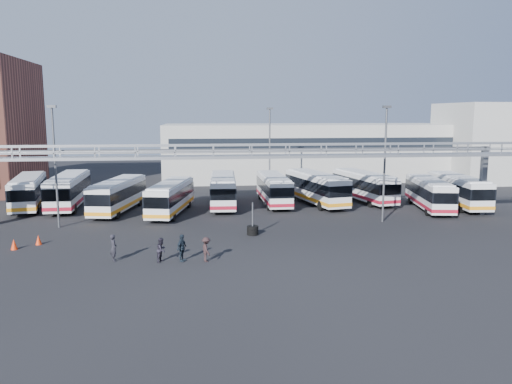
{
  "coord_description": "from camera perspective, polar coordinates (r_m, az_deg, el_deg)",
  "views": [
    {
      "loc": [
        -4.25,
        -34.84,
        9.51
      ],
      "look_at": [
        0.54,
        6.0,
        3.05
      ],
      "focal_mm": 35.0,
      "sensor_mm": 36.0,
      "label": 1
    }
  ],
  "objects": [
    {
      "name": "pedestrian_d",
      "position": [
        32.9,
        -8.49,
        -6.34
      ],
      "size": [
        0.89,
        1.13,
        1.79
      ],
      "primitive_type": "imported",
      "rotation": [
        0.0,
        0.0,
        1.06
      ],
      "color": "black",
      "rests_on": "ground"
    },
    {
      "name": "bus_9",
      "position": [
        55.47,
        22.09,
        0.26
      ],
      "size": [
        3.22,
        10.71,
        3.21
      ],
      "rotation": [
        0.0,
        0.0,
        -0.07
      ],
      "color": "silver",
      "rests_on": "ground"
    },
    {
      "name": "light_pole_left",
      "position": [
        44.58,
        -21.99,
        3.42
      ],
      "size": [
        0.7,
        0.35,
        10.21
      ],
      "color": "#4C4F54",
      "rests_on": "ground"
    },
    {
      "name": "light_pole_mid",
      "position": [
        45.04,
        14.52,
        3.83
      ],
      "size": [
        0.7,
        0.35,
        10.21
      ],
      "color": "#4C4F54",
      "rests_on": "ground"
    },
    {
      "name": "bus_5",
      "position": [
        52.73,
        2.04,
        0.44
      ],
      "size": [
        2.44,
        10.31,
        3.13
      ],
      "rotation": [
        0.0,
        0.0,
        0.01
      ],
      "color": "silver",
      "rests_on": "ground"
    },
    {
      "name": "cone_right",
      "position": [
        40.06,
        -23.6,
        -5.03
      ],
      "size": [
        0.48,
        0.48,
        0.72
      ],
      "primitive_type": "cone",
      "rotation": [
        0.0,
        0.0,
        -0.07
      ],
      "color": "red",
      "rests_on": "ground"
    },
    {
      "name": "bus_0",
      "position": [
        55.51,
        -24.57,
        0.14
      ],
      "size": [
        4.44,
        11.03,
        3.27
      ],
      "rotation": [
        0.0,
        0.0,
        0.19
      ],
      "color": "silver",
      "rests_on": "ground"
    },
    {
      "name": "bus_8",
      "position": [
        52.78,
        19.19,
        -0.08
      ],
      "size": [
        4.04,
        10.36,
        3.07
      ],
      "rotation": [
        0.0,
        0.0,
        -0.17
      ],
      "color": "silver",
      "rests_on": "ground"
    },
    {
      "name": "bus_7",
      "position": [
        55.67,
        12.24,
        0.75
      ],
      "size": [
        4.31,
        10.85,
        3.22
      ],
      "rotation": [
        0.0,
        0.0,
        0.18
      ],
      "color": "silver",
      "rests_on": "ground"
    },
    {
      "name": "bus_2",
      "position": [
        50.41,
        -15.48,
        -0.25
      ],
      "size": [
        4.41,
        10.67,
        3.16
      ],
      "rotation": [
        0.0,
        0.0,
        -0.2
      ],
      "color": "silver",
      "rests_on": "ground"
    },
    {
      "name": "pedestrian_a",
      "position": [
        33.9,
        -15.97,
        -6.14
      ],
      "size": [
        0.65,
        0.77,
        1.78
      ],
      "primitive_type": "imported",
      "rotation": [
        0.0,
        0.0,
        1.99
      ],
      "color": "black",
      "rests_on": "ground"
    },
    {
      "name": "pedestrian_c",
      "position": [
        32.69,
        -5.71,
        -6.54
      ],
      "size": [
        0.86,
        1.17,
        1.62
      ],
      "primitive_type": "imported",
      "rotation": [
        0.0,
        0.0,
        1.84
      ],
      "color": "black",
      "rests_on": "ground"
    },
    {
      "name": "bus_3",
      "position": [
        48.26,
        -9.73,
        -0.51
      ],
      "size": [
        4.31,
        10.38,
        3.07
      ],
      "rotation": [
        0.0,
        0.0,
        -0.2
      ],
      "color": "silver",
      "rests_on": "ground"
    },
    {
      "name": "bus_6",
      "position": [
        53.15,
        6.87,
        0.57
      ],
      "size": [
        4.76,
        11.24,
        3.33
      ],
      "rotation": [
        0.0,
        0.0,
        0.21
      ],
      "color": "silver",
      "rests_on": "ground"
    },
    {
      "name": "gantry",
      "position": [
        41.12,
        -0.73,
        3.35
      ],
      "size": [
        51.4,
        5.15,
        7.1
      ],
      "color": "#95989E",
      "rests_on": "ground"
    },
    {
      "name": "building_right",
      "position": [
        79.17,
        25.69,
        5.15
      ],
      "size": [
        14.0,
        12.0,
        11.0
      ],
      "primitive_type": "cube",
      "color": "#B2B2AD",
      "rests_on": "ground"
    },
    {
      "name": "bus_1",
      "position": [
        54.29,
        -20.62,
        0.27
      ],
      "size": [
        3.06,
        11.25,
        3.39
      ],
      "rotation": [
        0.0,
        0.0,
        0.04
      ],
      "color": "silver",
      "rests_on": "ground"
    },
    {
      "name": "tire_stack",
      "position": [
        39.6,
        -0.39,
        -4.31
      ],
      "size": [
        0.91,
        0.91,
        2.61
      ],
      "color": "black",
      "rests_on": "ground"
    },
    {
      "name": "cone_left",
      "position": [
        39.36,
        -25.93,
        -5.4
      ],
      "size": [
        0.61,
        0.61,
        0.76
      ],
      "primitive_type": "cone",
      "rotation": [
        0.0,
        0.0,
        0.36
      ],
      "color": "red",
      "rests_on": "ground"
    },
    {
      "name": "pedestrian_b",
      "position": [
        33.06,
        -10.75,
        -6.51
      ],
      "size": [
        0.87,
        0.96,
        1.6
      ],
      "primitive_type": "imported",
      "rotation": [
        0.0,
        0.0,
        1.14
      ],
      "color": "black",
      "rests_on": "ground"
    },
    {
      "name": "light_pole_back",
      "position": [
        57.56,
        1.57,
        5.16
      ],
      "size": [
        0.7,
        0.35,
        10.21
      ],
      "color": "#4C4F54",
      "rests_on": "ground"
    },
    {
      "name": "bus_4",
      "position": [
        51.62,
        -3.78,
        0.33
      ],
      "size": [
        3.01,
        10.83,
        3.26
      ],
      "rotation": [
        0.0,
        0.0,
        -0.05
      ],
      "color": "silver",
      "rests_on": "ground"
    },
    {
      "name": "ground",
      "position": [
        36.36,
        0.25,
        -6.23
      ],
      "size": [
        140.0,
        140.0,
        0.0
      ],
      "primitive_type": "plane",
      "color": "black",
      "rests_on": "ground"
    },
    {
      "name": "warehouse",
      "position": [
        74.83,
        5.89,
        4.66
      ],
      "size": [
        42.0,
        14.0,
        8.0
      ],
      "primitive_type": "cube",
      "color": "#9E9E99",
      "rests_on": "ground"
    }
  ]
}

